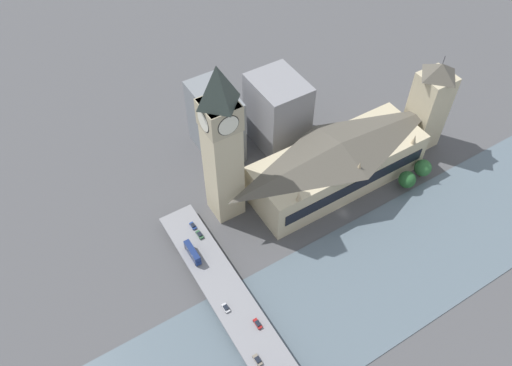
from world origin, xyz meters
The scene contains 16 objects.
ground_plane centered at (0.00, 0.00, 0.00)m, with size 600.00×600.00×0.00m, color #4C4C4F.
river_water centered at (-32.98, 0.00, 0.15)m, with size 53.95×360.00×0.30m, color slate.
parliament_hall centered at (17.23, -8.00, 12.97)m, with size 28.93×83.82×26.09m.
clock_tower centered at (30.29, 44.35, 42.47)m, with size 14.12×14.12×79.03m.
victoria_tower centered at (17.29, -61.25, 24.04)m, with size 14.68×14.68×52.07m.
road_bridge centered at (-32.98, 66.54, 4.18)m, with size 139.91×15.48×5.18m.
double_decker_bus_lead centered at (11.90, 70.15, 7.96)m, with size 11.10×2.53×5.06m.
car_northbound_lead centered at (-27.70, 63.11, 5.87)m, with size 4.43×1.74×1.35m.
car_northbound_mid centered at (19.65, 63.06, 5.88)m, with size 4.47×1.87×1.39m.
car_northbound_tail centered at (25.33, 63.38, 5.87)m, with size 4.01×1.77×1.42m.
car_southbound_lead centered at (-15.86, 70.10, 5.86)m, with size 4.03×1.92×1.40m.
car_southbound_mid centered at (-39.35, 70.27, 5.82)m, with size 4.41×1.90×1.25m.
city_block_west centered at (57.10, -0.49, 18.21)m, with size 28.25×23.06×36.41m.
city_block_center centered at (66.39, 29.12, 17.87)m, with size 30.30×16.88×35.73m.
tree_embankment_near centered at (-3.12, -34.27, 5.66)m, with size 8.07×8.07×9.70m.
tree_embankment_mid centered at (-1.78, -45.37, 6.19)m, with size 8.15×8.15×10.27m.
Camera 1 is at (-97.18, 106.33, 181.20)m, focal length 35.00 mm.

